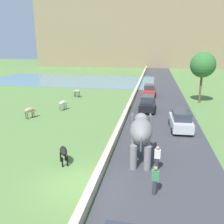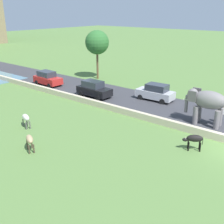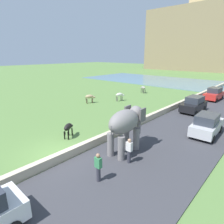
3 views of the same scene
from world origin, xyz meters
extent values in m
plane|color=#567A3D|center=(0.00, 0.00, 0.00)|extent=(220.00, 220.00, 0.00)
cube|color=#38383D|center=(5.00, 20.00, 0.03)|extent=(7.00, 120.00, 0.06)
cube|color=beige|center=(1.20, 18.00, 0.30)|extent=(0.40, 110.00, 0.59)
cube|color=slate|center=(-14.00, 37.80, 0.04)|extent=(36.00, 18.00, 0.08)
cylinder|color=tan|center=(-21.62, 83.67, 27.33)|extent=(4.29, 4.29, 6.83)
ellipsoid|color=slate|center=(3.42, 3.00, 2.24)|extent=(1.56, 2.78, 1.50)
cylinder|color=slate|center=(2.95, 3.85, 0.80)|extent=(0.44, 0.44, 1.60)
cylinder|color=slate|center=(3.79, 3.90, 0.80)|extent=(0.44, 0.44, 1.60)
cylinder|color=slate|center=(3.06, 2.10, 0.80)|extent=(0.44, 0.44, 1.60)
cylinder|color=slate|center=(3.90, 2.15, 0.80)|extent=(0.44, 0.44, 1.60)
ellipsoid|color=slate|center=(3.34, 4.41, 2.42)|extent=(1.05, 0.96, 1.10)
cube|color=#575454|center=(2.75, 4.24, 2.46)|extent=(0.16, 0.71, 0.90)
cube|color=#575454|center=(3.94, 4.32, 2.46)|extent=(0.16, 0.71, 0.90)
cylinder|color=slate|center=(3.31, 4.89, 1.54)|extent=(0.28, 0.28, 1.50)
cone|color=silver|center=(3.09, 4.80, 1.99)|extent=(0.15, 0.56, 0.17)
cone|color=silver|center=(3.53, 4.83, 1.99)|extent=(0.15, 0.56, 0.17)
cylinder|color=#575454|center=(3.51, 1.68, 1.89)|extent=(0.08, 0.08, 0.90)
cylinder|color=#33333D|center=(4.48, 2.19, 0.42)|extent=(0.22, 0.22, 0.85)
cube|color=silver|center=(4.48, 2.19, 1.13)|extent=(0.36, 0.22, 0.56)
sphere|color=tan|center=(4.48, 2.19, 1.52)|extent=(0.22, 0.22, 0.22)
cylinder|color=#33333D|center=(4.36, -0.27, 0.42)|extent=(0.22, 0.22, 0.85)
cube|color=#388451|center=(4.36, -0.27, 1.13)|extent=(0.36, 0.22, 0.56)
sphere|color=#997051|center=(4.36, -0.27, 1.52)|extent=(0.22, 0.22, 0.22)
cube|color=#B7B7BC|center=(6.58, 9.88, 0.70)|extent=(1.86, 4.06, 0.80)
cube|color=#2D333D|center=(6.58, 9.68, 1.45)|extent=(1.53, 2.26, 0.70)
cylinder|color=black|center=(5.72, 11.15, 0.30)|extent=(0.20, 0.61, 0.60)
cylinder|color=black|center=(7.33, 11.21, 0.30)|extent=(0.20, 0.61, 0.60)
cylinder|color=black|center=(5.82, 8.55, 0.30)|extent=(0.20, 0.61, 0.60)
cylinder|color=black|center=(7.43, 8.61, 0.30)|extent=(0.20, 0.61, 0.60)
cube|color=red|center=(3.42, 23.71, 0.70)|extent=(1.83, 4.05, 0.80)
cube|color=#2D333D|center=(3.43, 23.91, 1.45)|extent=(1.52, 2.25, 0.70)
cylinder|color=black|center=(4.19, 22.38, 0.30)|extent=(0.20, 0.61, 0.60)
cylinder|color=black|center=(2.57, 22.43, 0.30)|extent=(0.20, 0.61, 0.60)
cylinder|color=black|center=(4.28, 24.98, 0.30)|extent=(0.20, 0.61, 0.60)
cylinder|color=black|center=(2.66, 25.03, 0.30)|extent=(0.20, 0.61, 0.60)
cube|color=black|center=(3.42, 15.72, 0.70)|extent=(1.80, 4.04, 0.80)
cube|color=#2D333D|center=(3.43, 15.92, 1.45)|extent=(1.50, 2.24, 0.70)
cylinder|color=black|center=(4.20, 14.40, 0.30)|extent=(0.20, 0.60, 0.60)
cylinder|color=black|center=(2.59, 14.44, 0.30)|extent=(0.20, 0.60, 0.60)
cylinder|color=black|center=(4.26, 17.00, 0.30)|extent=(0.20, 0.60, 0.60)
cylinder|color=black|center=(2.65, 17.04, 0.30)|extent=(0.20, 0.60, 0.60)
ellipsoid|color=silver|center=(-6.35, 14.32, 0.90)|extent=(0.74, 1.18, 0.50)
cylinder|color=#595753|center=(-6.39, 14.73, 0.33)|extent=(0.10, 0.10, 0.65)
cylinder|color=#595753|center=(-6.09, 14.64, 0.33)|extent=(0.10, 0.10, 0.65)
cylinder|color=#595753|center=(-6.61, 13.99, 0.33)|extent=(0.10, 0.10, 0.65)
cylinder|color=#595753|center=(-6.32, 13.90, 0.33)|extent=(0.10, 0.10, 0.65)
ellipsoid|color=silver|center=(-6.17, 14.92, 0.75)|extent=(0.35, 0.45, 0.26)
cone|color=beige|center=(-6.26, 14.95, 0.92)|extent=(0.04, 0.04, 0.12)
cone|color=beige|center=(-6.08, 14.90, 0.92)|extent=(0.04, 0.04, 0.12)
cylinder|color=#595753|center=(-6.51, 13.80, 0.70)|extent=(0.04, 0.04, 0.45)
ellipsoid|color=tan|center=(-8.57, 10.69, 0.90)|extent=(0.87, 1.18, 0.50)
cylinder|color=#493D2C|center=(-8.54, 11.10, 0.33)|extent=(0.10, 0.10, 0.65)
cylinder|color=#493D2C|center=(-8.26, 10.97, 0.33)|extent=(0.10, 0.10, 0.65)
cylinder|color=#493D2C|center=(-8.87, 10.41, 0.33)|extent=(0.10, 0.10, 0.65)
cylinder|color=#493D2C|center=(-8.59, 10.28, 0.33)|extent=(0.10, 0.10, 0.65)
ellipsoid|color=tan|center=(-8.29, 11.26, 0.75)|extent=(0.39, 0.46, 0.26)
cone|color=beige|center=(-8.37, 11.30, 0.92)|extent=(0.04, 0.04, 0.12)
cone|color=beige|center=(-8.21, 11.22, 0.92)|extent=(0.04, 0.04, 0.12)
cylinder|color=#493D2C|center=(-8.80, 10.20, 0.70)|extent=(0.04, 0.04, 0.45)
ellipsoid|color=black|center=(-1.39, 2.03, 0.90)|extent=(0.94, 1.17, 0.50)
cylinder|color=black|center=(-1.72, 2.28, 0.33)|extent=(0.10, 0.10, 0.65)
cylinder|color=black|center=(-1.46, 2.44, 0.33)|extent=(0.10, 0.10, 0.65)
cylinder|color=black|center=(-1.33, 1.62, 0.33)|extent=(0.10, 0.10, 0.65)
cylinder|color=black|center=(-1.07, 1.78, 0.33)|extent=(0.10, 0.10, 0.65)
ellipsoid|color=black|center=(-1.71, 2.57, 0.75)|extent=(0.41, 0.47, 0.26)
cone|color=beige|center=(-1.79, 2.53, 0.92)|extent=(0.04, 0.04, 0.12)
cone|color=beige|center=(-1.64, 2.62, 0.92)|extent=(0.04, 0.04, 0.12)
cylinder|color=black|center=(-1.12, 1.57, 0.70)|extent=(0.04, 0.04, 0.45)
ellipsoid|color=gray|center=(-7.08, 21.57, 0.90)|extent=(1.18, 0.88, 0.50)
cylinder|color=#373533|center=(-7.50, 21.60, 0.33)|extent=(0.10, 0.10, 0.65)
cylinder|color=#373533|center=(-7.36, 21.88, 0.33)|extent=(0.10, 0.10, 0.65)
cylinder|color=#373533|center=(-6.80, 21.26, 0.33)|extent=(0.10, 0.10, 0.65)
cylinder|color=#373533|center=(-6.67, 21.54, 0.33)|extent=(0.10, 0.10, 0.65)
ellipsoid|color=gray|center=(-7.65, 21.85, 0.75)|extent=(0.46, 0.39, 0.26)
cone|color=beige|center=(-7.69, 21.77, 0.92)|extent=(0.04, 0.04, 0.12)
cone|color=beige|center=(-7.61, 21.93, 0.92)|extent=(0.04, 0.04, 0.12)
cylinder|color=#373533|center=(-6.60, 21.33, 0.70)|extent=(0.04, 0.04, 0.45)
camera|label=1|loc=(4.09, -10.80, 7.36)|focal=37.49mm
camera|label=2|loc=(-18.20, -4.29, 9.18)|focal=44.41mm
camera|label=3|loc=(10.57, -6.17, 6.37)|focal=30.86mm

